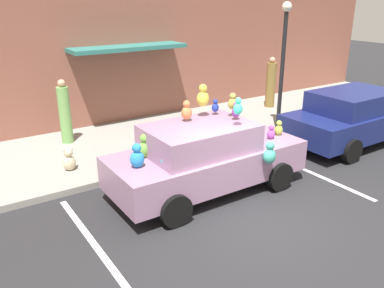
{
  "coord_description": "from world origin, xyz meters",
  "views": [
    {
      "loc": [
        -4.69,
        -4.85,
        4.04
      ],
      "look_at": [
        -0.04,
        2.18,
        0.9
      ],
      "focal_mm": 37.46,
      "sensor_mm": 36.0,
      "label": 1
    }
  ],
  "objects_px": {
    "plush_covered_car": "(205,157)",
    "pedestrian_near_shopfront": "(65,114)",
    "teddy_bear_on_sidewalk": "(69,160)",
    "street_lamp_post": "(283,54)",
    "parked_sedan_behind": "(355,116)",
    "pedestrian_walking_past": "(271,84)"
  },
  "relations": [
    {
      "from": "plush_covered_car",
      "to": "pedestrian_near_shopfront",
      "type": "height_order",
      "value": "plush_covered_car"
    },
    {
      "from": "teddy_bear_on_sidewalk",
      "to": "street_lamp_post",
      "type": "distance_m",
      "value": 6.66
    },
    {
      "from": "plush_covered_car",
      "to": "parked_sedan_behind",
      "type": "distance_m",
      "value": 5.37
    },
    {
      "from": "plush_covered_car",
      "to": "street_lamp_post",
      "type": "height_order",
      "value": "street_lamp_post"
    },
    {
      "from": "parked_sedan_behind",
      "to": "teddy_bear_on_sidewalk",
      "type": "height_order",
      "value": "parked_sedan_behind"
    },
    {
      "from": "teddy_bear_on_sidewalk",
      "to": "street_lamp_post",
      "type": "bearing_deg",
      "value": -4.28
    },
    {
      "from": "pedestrian_near_shopfront",
      "to": "plush_covered_car",
      "type": "bearing_deg",
      "value": -69.08
    },
    {
      "from": "parked_sedan_behind",
      "to": "street_lamp_post",
      "type": "distance_m",
      "value": 2.73
    },
    {
      "from": "plush_covered_car",
      "to": "parked_sedan_behind",
      "type": "bearing_deg",
      "value": 1.66
    },
    {
      "from": "parked_sedan_behind",
      "to": "pedestrian_near_shopfront",
      "type": "bearing_deg",
      "value": 149.2
    },
    {
      "from": "plush_covered_car",
      "to": "pedestrian_walking_past",
      "type": "bearing_deg",
      "value": 34.95
    },
    {
      "from": "parked_sedan_behind",
      "to": "pedestrian_near_shopfront",
      "type": "distance_m",
      "value": 8.19
    },
    {
      "from": "parked_sedan_behind",
      "to": "pedestrian_walking_past",
      "type": "distance_m",
      "value": 3.92
    },
    {
      "from": "plush_covered_car",
      "to": "teddy_bear_on_sidewalk",
      "type": "height_order",
      "value": "plush_covered_car"
    },
    {
      "from": "pedestrian_near_shopfront",
      "to": "pedestrian_walking_past",
      "type": "relative_size",
      "value": 0.98
    },
    {
      "from": "plush_covered_car",
      "to": "street_lamp_post",
      "type": "bearing_deg",
      "value": 25.12
    },
    {
      "from": "parked_sedan_behind",
      "to": "street_lamp_post",
      "type": "bearing_deg",
      "value": 125.6
    },
    {
      "from": "teddy_bear_on_sidewalk",
      "to": "parked_sedan_behind",
      "type": "bearing_deg",
      "value": -16.45
    },
    {
      "from": "parked_sedan_behind",
      "to": "pedestrian_near_shopfront",
      "type": "xyz_separation_m",
      "value": [
        -7.03,
        4.19,
        0.19
      ]
    },
    {
      "from": "street_lamp_post",
      "to": "pedestrian_walking_past",
      "type": "xyz_separation_m",
      "value": [
        1.69,
        2.12,
        -1.45
      ]
    },
    {
      "from": "teddy_bear_on_sidewalk",
      "to": "street_lamp_post",
      "type": "height_order",
      "value": "street_lamp_post"
    },
    {
      "from": "parked_sedan_behind",
      "to": "street_lamp_post",
      "type": "xyz_separation_m",
      "value": [
        -1.27,
        1.77,
        1.66
      ]
    }
  ]
}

